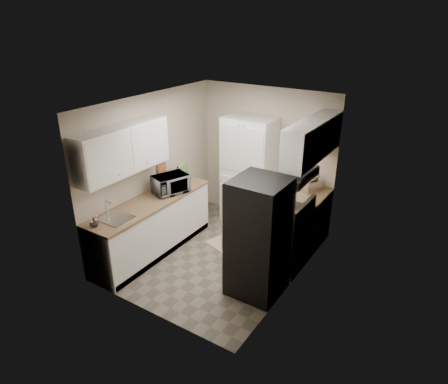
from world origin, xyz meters
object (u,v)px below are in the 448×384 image
(refrigerator, at_px, (259,238))
(toaster_oven, at_px, (310,184))
(wine_bottle, at_px, (178,175))
(pantry_cabinet, at_px, (248,172))
(electric_range, at_px, (284,237))
(microwave, at_px, (171,184))

(refrigerator, bearing_deg, toaster_oven, 89.09)
(refrigerator, relative_size, wine_bottle, 6.31)
(pantry_cabinet, distance_m, refrigerator, 2.07)
(wine_bottle, relative_size, toaster_oven, 0.79)
(electric_range, distance_m, toaster_oven, 1.08)
(wine_bottle, bearing_deg, microwave, -67.54)
(microwave, height_order, wine_bottle, microwave)
(refrigerator, distance_m, microwave, 1.91)
(refrigerator, distance_m, toaster_oven, 1.75)
(refrigerator, relative_size, microwave, 3.09)
(microwave, xyz_separation_m, wine_bottle, (-0.17, 0.40, -0.02))
(electric_range, xyz_separation_m, microwave, (-1.89, -0.40, 0.59))
(pantry_cabinet, height_order, toaster_oven, pantry_cabinet)
(pantry_cabinet, height_order, electric_range, pantry_cabinet)
(pantry_cabinet, relative_size, refrigerator, 1.18)
(pantry_cabinet, distance_m, microwave, 1.51)
(pantry_cabinet, bearing_deg, microwave, -118.45)
(microwave, distance_m, toaster_oven, 2.31)
(microwave, bearing_deg, wine_bottle, 43.00)
(wine_bottle, bearing_deg, refrigerator, -21.73)
(refrigerator, xyz_separation_m, microwave, (-1.86, 0.40, 0.22))
(electric_range, bearing_deg, microwave, -168.13)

